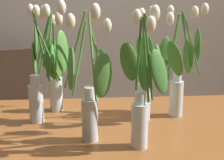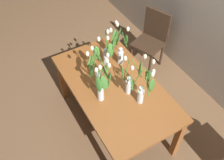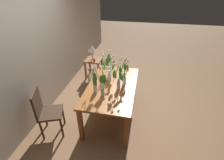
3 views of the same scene
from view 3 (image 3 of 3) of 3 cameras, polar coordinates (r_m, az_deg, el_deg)
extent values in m
plane|color=brown|center=(3.67, -0.03, -11.53)|extent=(18.00, 18.00, 0.00)
cube|color=beige|center=(3.52, -24.58, 9.41)|extent=(9.00, 0.10, 2.70)
cube|color=brown|center=(3.23, -0.03, -2.11)|extent=(1.60, 0.90, 0.04)
cube|color=brown|center=(2.87, 4.80, -17.27)|extent=(0.07, 0.07, 0.70)
cube|color=brown|center=(4.01, 7.61, -1.44)|extent=(0.07, 0.07, 0.70)
cube|color=brown|center=(3.02, -10.56, -14.79)|extent=(0.07, 0.07, 0.70)
cube|color=brown|center=(4.11, -3.25, -0.26)|extent=(0.07, 0.07, 0.70)
cylinder|color=silver|center=(3.31, -0.87, 1.06)|extent=(0.07, 0.07, 0.18)
cylinder|color=silver|center=(3.26, -0.89, 2.81)|extent=(0.04, 0.04, 0.05)
cylinder|color=silver|center=(3.33, -0.87, 0.61)|extent=(0.06, 0.06, 0.11)
cylinder|color=#478433|center=(3.17, -0.50, 4.99)|extent=(0.03, 0.05, 0.31)
ellipsoid|color=#F2E5C6|center=(3.09, -0.21, 7.43)|extent=(0.04, 0.04, 0.06)
ellipsoid|color=#4C8E38|center=(3.17, 0.40, 4.65)|extent=(0.08, 0.07, 0.18)
cylinder|color=#478433|center=(3.23, -1.99, 5.50)|extent=(0.05, 0.12, 0.29)
ellipsoid|color=#F2E5C6|center=(3.20, -3.01, 8.28)|extent=(0.04, 0.04, 0.06)
ellipsoid|color=#4C8E38|center=(3.25, -2.87, 4.81)|extent=(0.11, 0.08, 0.18)
cylinder|color=silver|center=(3.47, -0.86, 2.52)|extent=(0.07, 0.07, 0.18)
cylinder|color=silver|center=(3.41, -0.87, 4.21)|extent=(0.04, 0.04, 0.05)
cylinder|color=silver|center=(3.48, -0.85, 2.08)|extent=(0.06, 0.06, 0.11)
cylinder|color=#478433|center=(3.39, -1.11, 6.86)|extent=(0.08, 0.05, 0.30)
ellipsoid|color=#F2E5C6|center=(3.37, -1.32, 9.57)|extent=(0.04, 0.04, 0.06)
ellipsoid|color=#427F33|center=(3.45, -1.72, 6.05)|extent=(0.06, 0.07, 0.17)
cylinder|color=#478433|center=(3.35, -1.98, 6.55)|extent=(0.02, 0.11, 0.30)
ellipsoid|color=#F2E5C6|center=(3.29, -2.99, 9.06)|extent=(0.04, 0.04, 0.06)
ellipsoid|color=#427F33|center=(3.35, -2.71, 5.53)|extent=(0.09, 0.03, 0.18)
cylinder|color=#478433|center=(3.40, -0.70, 7.07)|extent=(0.11, 0.01, 0.31)
ellipsoid|color=#F2E5C6|center=(3.39, -0.55, 9.96)|extent=(0.04, 0.04, 0.06)
ellipsoid|color=#427F33|center=(3.45, -1.04, 7.24)|extent=(0.03, 0.08, 0.18)
cylinder|color=#478433|center=(3.31, -0.26, 6.00)|extent=(0.07, 0.08, 0.28)
ellipsoid|color=#F2E5C6|center=(3.21, 0.30, 8.03)|extent=(0.04, 0.04, 0.06)
ellipsoid|color=#427F33|center=(3.31, 0.58, 5.36)|extent=(0.11, 0.06, 0.18)
cylinder|color=silver|center=(3.00, -5.72, -2.70)|extent=(0.07, 0.07, 0.18)
cylinder|color=silver|center=(2.93, -5.83, -0.84)|extent=(0.04, 0.04, 0.05)
cylinder|color=silver|center=(3.01, -5.69, -3.18)|extent=(0.06, 0.06, 0.11)
cylinder|color=#3D752D|center=(2.88, -6.97, 1.35)|extent=(0.02, 0.09, 0.25)
ellipsoid|color=#F2E5C6|center=(2.82, -7.98, 3.70)|extent=(0.04, 0.04, 0.06)
ellipsoid|color=#427F33|center=(2.88, -7.83, 0.46)|extent=(0.11, 0.03, 0.18)
cylinder|color=#3D752D|center=(2.82, -6.20, 1.33)|extent=(0.08, 0.01, 0.31)
ellipsoid|color=#F2E5C6|center=(2.71, -6.56, 3.86)|extent=(0.04, 0.04, 0.06)
ellipsoid|color=#427F33|center=(2.77, -5.84, 0.99)|extent=(0.03, 0.09, 0.18)
cylinder|color=#3D752D|center=(2.81, -6.31, 1.24)|extent=(0.10, 0.01, 0.31)
ellipsoid|color=#F2E5C6|center=(2.69, -6.78, 3.69)|extent=(0.04, 0.04, 0.06)
ellipsoid|color=#427F33|center=(2.81, -5.89, -0.59)|extent=(0.03, 0.10, 0.18)
cylinder|color=#3D752D|center=(2.83, -4.89, 1.48)|extent=(0.04, 0.11, 0.30)
ellipsoid|color=#F2E5C6|center=(2.73, -4.03, 4.11)|extent=(0.04, 0.04, 0.06)
ellipsoid|color=#427F33|center=(2.87, -3.82, 0.24)|extent=(0.09, 0.05, 0.18)
cylinder|color=silver|center=(2.89, -3.21, -3.93)|extent=(0.07, 0.07, 0.18)
cylinder|color=silver|center=(2.83, -3.28, -2.03)|extent=(0.04, 0.04, 0.05)
cylinder|color=silver|center=(2.91, -3.19, -4.41)|extent=(0.06, 0.06, 0.11)
cylinder|color=#3D752D|center=(2.78, -3.10, 1.09)|extent=(0.07, 0.01, 0.32)
ellipsoid|color=#F2E5C6|center=(2.73, -2.99, 4.33)|extent=(0.04, 0.04, 0.06)
ellipsoid|color=#4C8E38|center=(2.86, -3.32, 0.32)|extent=(0.03, 0.10, 0.18)
cylinder|color=#3D752D|center=(2.81, -2.61, 1.04)|extent=(0.12, 0.04, 0.27)
ellipsoid|color=#F2E5C6|center=(2.78, -2.03, 4.18)|extent=(0.04, 0.04, 0.06)
ellipsoid|color=#4C8E38|center=(2.88, -2.63, 0.36)|extent=(0.06, 0.09, 0.18)
cylinder|color=silver|center=(3.21, 4.17, -0.09)|extent=(0.07, 0.07, 0.18)
cylinder|color=silver|center=(3.15, 4.25, 1.69)|extent=(0.04, 0.04, 0.05)
cylinder|color=silver|center=(3.23, 4.15, -0.55)|extent=(0.06, 0.06, 0.11)
cylinder|color=#3D752D|center=(3.11, 3.71, 4.52)|extent=(0.06, 0.07, 0.31)
ellipsoid|color=#F2E5C6|center=(3.07, 3.27, 7.44)|extent=(0.04, 0.04, 0.06)
ellipsoid|color=#427F33|center=(3.15, 2.78, 3.58)|extent=(0.07, 0.09, 0.18)
cylinder|color=#3D752D|center=(3.10, 4.60, 4.45)|extent=(0.05, 0.02, 0.32)
ellipsoid|color=#F2E5C6|center=(3.05, 4.90, 7.33)|extent=(0.04, 0.04, 0.06)
ellipsoid|color=#427F33|center=(3.16, 4.46, 4.30)|extent=(0.07, 0.08, 0.18)
cylinder|color=#3D752D|center=(3.10, 4.87, 4.02)|extent=(0.03, 0.05, 0.29)
ellipsoid|color=#F2E5C6|center=(3.04, 5.37, 6.49)|extent=(0.04, 0.04, 0.06)
ellipsoid|color=#427F33|center=(3.15, 5.36, 3.91)|extent=(0.11, 0.06, 0.18)
cylinder|color=#3D752D|center=(3.09, 3.46, 4.17)|extent=(0.01, 0.09, 0.30)
ellipsoid|color=#F2E5C6|center=(3.02, 2.79, 6.82)|extent=(0.04, 0.04, 0.06)
ellipsoid|color=#427F33|center=(3.08, 2.62, 3.57)|extent=(0.11, 0.05, 0.18)
cylinder|color=silver|center=(3.06, 2.22, -1.79)|extent=(0.07, 0.07, 0.18)
cylinder|color=silver|center=(3.00, 2.26, 0.05)|extent=(0.04, 0.04, 0.05)
cylinder|color=silver|center=(3.07, 2.20, -2.26)|extent=(0.06, 0.06, 0.11)
cylinder|color=#56933D|center=(2.89, 2.41, 2.06)|extent=(0.07, 0.03, 0.29)
ellipsoid|color=#F2E5C6|center=(2.80, 2.56, 4.39)|extent=(0.04, 0.04, 0.06)
ellipsoid|color=#4C8E38|center=(2.87, 3.07, 1.21)|extent=(0.04, 0.12, 0.18)
cylinder|color=#56933D|center=(2.92, 3.55, 2.76)|extent=(0.03, 0.11, 0.32)
ellipsoid|color=#F2E5C6|center=(2.85, 4.74, 5.70)|extent=(0.04, 0.04, 0.06)
ellipsoid|color=#4C8E38|center=(2.98, 4.27, 1.92)|extent=(0.08, 0.05, 0.18)
cylinder|color=#56933D|center=(2.87, 1.31, 2.41)|extent=(0.10, 0.08, 0.33)
ellipsoid|color=#F2E5C6|center=(2.76, 0.40, 5.11)|extent=(0.04, 0.04, 0.06)
ellipsoid|color=#4C8E38|center=(2.83, 1.07, 1.91)|extent=(0.06, 0.08, 0.17)
cylinder|color=#56933D|center=(2.97, 1.65, 2.68)|extent=(0.08, 0.08, 0.25)
ellipsoid|color=#F2E5C6|center=(2.95, 1.13, 5.36)|extent=(0.04, 0.04, 0.06)
ellipsoid|color=#4C8E38|center=(3.01, 0.75, 2.07)|extent=(0.07, 0.07, 0.17)
cube|color=#382619|center=(3.23, -20.08, -10.44)|extent=(0.52, 0.52, 0.04)
cylinder|color=#382619|center=(3.47, -16.20, -11.37)|extent=(0.04, 0.04, 0.43)
cylinder|color=#382619|center=(3.23, -16.69, -15.41)|extent=(0.04, 0.04, 0.43)
cylinder|color=#382619|center=(3.54, -21.75, -11.62)|extent=(0.04, 0.04, 0.43)
cylinder|color=#382619|center=(3.30, -22.73, -15.58)|extent=(0.04, 0.04, 0.43)
cube|color=#382619|center=(3.12, -24.16, -7.11)|extent=(0.39, 0.18, 0.46)
cube|color=brown|center=(4.78, -6.33, 6.80)|extent=(0.44, 0.44, 0.04)
cube|color=brown|center=(4.69, -4.60, 2.63)|extent=(0.04, 0.04, 0.51)
cube|color=brown|center=(5.01, -3.42, 4.67)|extent=(0.04, 0.04, 0.51)
cube|color=brown|center=(4.80, -8.97, 3.04)|extent=(0.04, 0.04, 0.51)
cube|color=brown|center=(5.12, -7.56, 5.02)|extent=(0.04, 0.04, 0.51)
cylinder|color=olive|center=(4.78, -6.58, 7.11)|extent=(0.12, 0.12, 0.02)
cylinder|color=olive|center=(4.73, -6.67, 8.42)|extent=(0.02, 0.02, 0.22)
cone|color=beige|center=(4.66, -6.81, 10.57)|extent=(0.22, 0.22, 0.16)
cylinder|color=#B72D23|center=(4.65, -6.03, 6.85)|extent=(0.06, 0.06, 0.07)
camera|label=1|loc=(2.92, 28.04, 3.62)|focal=52.86mm
camera|label=2|loc=(4.26, 21.11, 35.12)|focal=40.64mm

